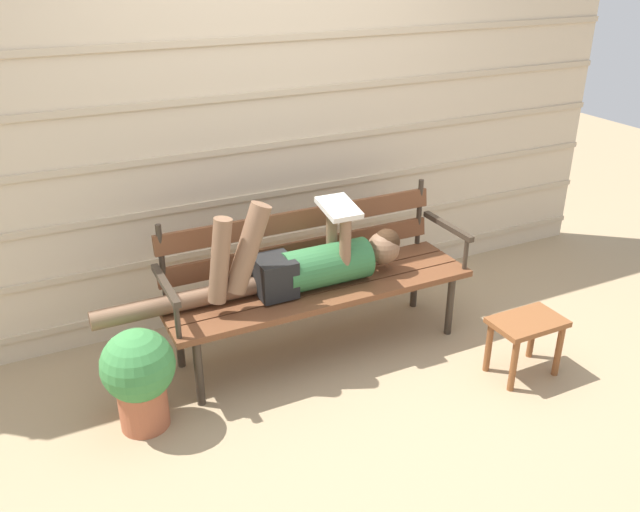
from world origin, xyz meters
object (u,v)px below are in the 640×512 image
(park_bench, at_px, (314,273))
(reclining_person, at_px, (300,264))
(potted_plant, at_px, (139,374))
(footstool, at_px, (526,332))

(park_bench, xyz_separation_m, reclining_person, (-0.12, -0.07, 0.11))
(reclining_person, bearing_deg, potted_plant, -166.75)
(footstool, height_order, potted_plant, potted_plant)
(reclining_person, xyz_separation_m, potted_plant, (-0.95, -0.22, -0.28))
(park_bench, bearing_deg, reclining_person, -148.81)
(park_bench, bearing_deg, footstool, -40.84)
(potted_plant, bearing_deg, footstool, -13.62)
(park_bench, relative_size, reclining_person, 1.02)
(potted_plant, bearing_deg, reclining_person, 13.25)
(reclining_person, height_order, footstool, reclining_person)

